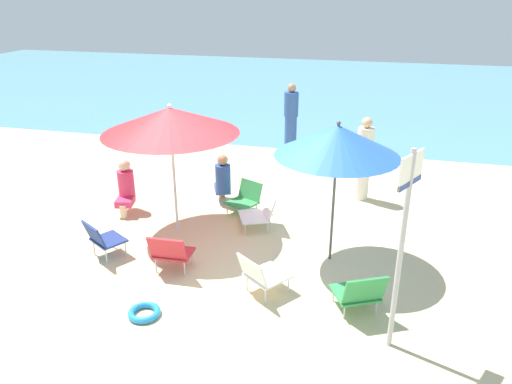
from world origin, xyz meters
TOP-DOWN VIEW (x-y plane):
  - ground_plane at (0.00, 0.00)m, footprint 40.00×40.00m
  - sea_water at (0.00, 13.35)m, footprint 40.00×16.00m
  - umbrella_red at (-1.01, 0.59)m, footprint 2.15×2.15m
  - umbrella_blue at (1.59, 0.22)m, footprint 1.74×1.74m
  - beach_chair_a at (2.07, -1.02)m, footprint 0.73×0.75m
  - beach_chair_b at (0.34, 0.97)m, footprint 0.73×0.72m
  - beach_chair_c at (-0.08, 1.53)m, footprint 0.66×0.69m
  - beach_chair_d at (-0.57, -0.69)m, footprint 0.55×0.52m
  - beach_chair_e at (-1.70, -0.58)m, footprint 0.65×0.66m
  - beach_chair_f at (0.81, -0.92)m, footprint 0.74×0.76m
  - person_a at (0.09, 5.03)m, footprint 0.34×0.34m
  - person_b at (-2.16, 1.04)m, footprint 0.37×0.54m
  - person_c at (-0.58, 1.79)m, footprint 0.41×0.53m
  - person_d at (1.91, 2.65)m, footprint 0.30×0.30m
  - warning_sign at (2.46, -1.53)m, footprint 0.24×0.43m
  - swim_ring at (-0.50, -1.72)m, footprint 0.41×0.41m

SIDE VIEW (x-z plane):
  - ground_plane at x=0.00m, z-range 0.00..0.00m
  - sea_water at x=0.00m, z-range 0.00..0.01m
  - swim_ring at x=-0.50m, z-range 0.00..0.08m
  - beach_chair_c at x=-0.08m, z-range 0.00..0.54m
  - beach_chair_b at x=0.34m, z-range 0.00..0.60m
  - beach_chair_a at x=2.07m, z-range 0.00..0.62m
  - beach_chair_f at x=0.81m, z-range 0.02..0.62m
  - beach_chair_d at x=-0.57m, z-range 0.02..0.64m
  - beach_chair_e at x=-1.70m, z-range 0.04..0.65m
  - person_b at x=-2.16m, z-range 0.00..0.97m
  - person_c at x=-0.58m, z-range 0.00..0.98m
  - person_d at x=1.91m, z-range 0.01..1.60m
  - person_a at x=0.09m, z-range 0.00..1.69m
  - warning_sign at x=2.46m, z-range 0.33..2.68m
  - umbrella_blue at x=1.59m, z-range 0.78..2.91m
  - umbrella_red at x=-1.01m, z-range 0.80..2.94m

